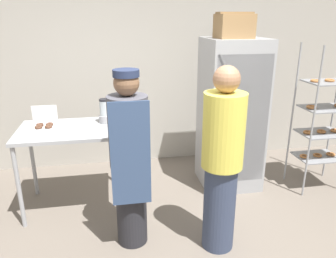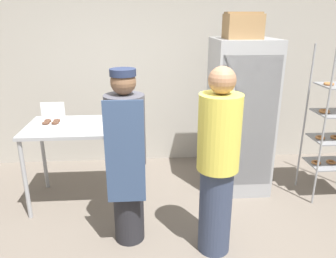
% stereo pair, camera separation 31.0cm
% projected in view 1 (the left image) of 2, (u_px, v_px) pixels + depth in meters
% --- Properties ---
extents(back_wall, '(6.40, 0.12, 2.74)m').
position_uv_depth(back_wall, '(148.00, 67.00, 4.55)').
color(back_wall, '#ADA89E').
rests_on(back_wall, ground_plane).
extents(refrigerator, '(0.69, 0.69, 1.80)m').
position_uv_depth(refrigerator, '(231.00, 115.00, 3.95)').
color(refrigerator, '#9EA0A5').
rests_on(refrigerator, ground_plane).
extents(baking_rack, '(0.58, 0.45, 1.75)m').
position_uv_depth(baking_rack, '(323.00, 120.00, 3.89)').
color(baking_rack, '#93969B').
rests_on(baking_rack, ground_plane).
extents(prep_counter, '(1.10, 0.74, 0.92)m').
position_uv_depth(prep_counter, '(72.00, 137.00, 3.48)').
color(prep_counter, '#9EA0A5').
rests_on(prep_counter, ground_plane).
extents(donut_box, '(0.25, 0.21, 0.25)m').
position_uv_depth(donut_box, '(45.00, 127.00, 3.34)').
color(donut_box, white).
rests_on(donut_box, prep_counter).
extents(blender_pitcher, '(0.13, 0.13, 0.27)m').
position_uv_depth(blender_pitcher, '(105.00, 112.00, 3.59)').
color(blender_pitcher, '#99999E').
rests_on(blender_pitcher, prep_counter).
extents(cardboard_storage_box, '(0.38, 0.33, 0.27)m').
position_uv_depth(cardboard_storage_box, '(234.00, 26.00, 3.55)').
color(cardboard_storage_box, '#937047').
rests_on(cardboard_storage_box, refrigerator).
extents(person_baker, '(0.35, 0.36, 1.63)m').
position_uv_depth(person_baker, '(130.00, 159.00, 2.86)').
color(person_baker, '#232328').
rests_on(person_baker, ground_plane).
extents(person_customer, '(0.36, 0.36, 1.67)m').
position_uv_depth(person_customer, '(222.00, 162.00, 2.80)').
color(person_customer, '#333D56').
rests_on(person_customer, ground_plane).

